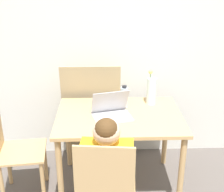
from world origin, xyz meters
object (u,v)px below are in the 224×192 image
laptop (111,111)px  chair_spare (13,148)px  person_seated (107,165)px  water_bottle (124,97)px  flower_vase (152,90)px

laptop → chair_spare: bearing=171.8°
person_seated → laptop: 0.63m
chair_spare → water_bottle: size_ratio=4.54×
flower_vase → chair_spare: bearing=-164.3°
flower_vase → water_bottle: bearing=-165.2°
chair_spare → water_bottle: bearing=-80.4°
chair_spare → flower_vase: size_ratio=2.88×
laptop → water_bottle: bearing=42.6°
chair_spare → person_seated: (0.81, -0.53, 0.18)m
chair_spare → flower_vase: bearing=-80.6°
person_seated → flower_vase: flower_vase is taller
chair_spare → water_bottle: chair_spare is taller
person_seated → water_bottle: 0.84m
laptop → water_bottle: size_ratio=1.76×
laptop → water_bottle: (0.12, 0.19, 0.05)m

